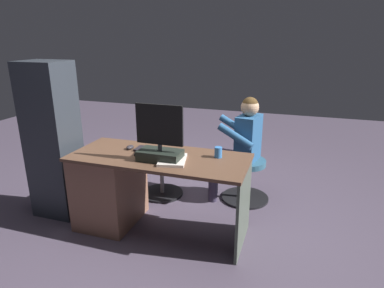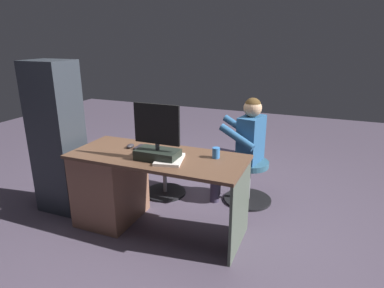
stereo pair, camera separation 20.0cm
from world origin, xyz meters
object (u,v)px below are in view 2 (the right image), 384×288
(computer_mouse, at_px, (130,146))
(cup, at_px, (216,153))
(monitor, at_px, (157,143))
(tv_remote, at_px, (137,151))
(teddy_bear, at_px, (164,143))
(person, at_px, (243,142))
(visitor_chair, at_px, (249,178))
(desk, at_px, (120,183))
(keyboard, at_px, (157,150))
(office_chair_teddy, at_px, (165,171))

(computer_mouse, relative_size, cup, 1.02)
(monitor, relative_size, tv_remote, 3.23)
(teddy_bear, xyz_separation_m, person, (-0.85, -0.16, 0.07))
(monitor, bearing_deg, visitor_chair, -122.30)
(computer_mouse, relative_size, person, 0.08)
(desk, relative_size, cup, 16.86)
(tv_remote, xyz_separation_m, visitor_chair, (-0.86, -0.86, -0.49))
(computer_mouse, xyz_separation_m, person, (-0.91, -0.76, -0.07))
(keyboard, xyz_separation_m, office_chair_teddy, (0.22, -0.57, -0.47))
(computer_mouse, height_order, visitor_chair, computer_mouse)
(desk, bearing_deg, tv_remote, -178.82)
(monitor, bearing_deg, tv_remote, -19.07)
(office_chair_teddy, distance_m, visitor_chair, 0.95)
(desk, distance_m, teddy_bear, 0.74)
(monitor, xyz_separation_m, tv_remote, (0.26, -0.09, -0.13))
(monitor, xyz_separation_m, person, (-0.52, -0.94, -0.20))
(computer_mouse, xyz_separation_m, office_chair_teddy, (-0.05, -0.59, -0.48))
(tv_remote, bearing_deg, person, -148.94)
(desk, distance_m, person, 1.34)
(cup, bearing_deg, tv_remote, 10.08)
(desk, relative_size, monitor, 3.28)
(teddy_bear, bearing_deg, cup, 144.49)
(monitor, xyz_separation_m, visitor_chair, (-0.60, -0.95, -0.62))
(office_chair_teddy, relative_size, teddy_bear, 1.43)
(keyboard, height_order, teddy_bear, teddy_bear)
(keyboard, bearing_deg, tv_remote, 35.25)
(keyboard, relative_size, person, 0.36)
(office_chair_teddy, height_order, visitor_chair, same)
(monitor, height_order, tv_remote, monitor)
(monitor, relative_size, person, 0.42)
(monitor, xyz_separation_m, computer_mouse, (0.39, -0.18, -0.13))
(office_chair_teddy, xyz_separation_m, teddy_bear, (0.00, -0.01, 0.34))
(keyboard, height_order, person, person)
(keyboard, distance_m, cup, 0.57)
(monitor, bearing_deg, teddy_bear, -67.00)
(office_chair_teddy, bearing_deg, keyboard, 110.58)
(tv_remote, relative_size, teddy_bear, 0.45)
(desk, distance_m, computer_mouse, 0.38)
(computer_mouse, distance_m, person, 1.19)
(monitor, relative_size, keyboard, 1.15)
(tv_remote, xyz_separation_m, teddy_bear, (0.07, -0.69, -0.13))
(teddy_bear, relative_size, person, 0.29)
(cup, bearing_deg, teddy_bear, -35.51)
(computer_mouse, xyz_separation_m, teddy_bear, (-0.05, -0.60, -0.14))
(desk, bearing_deg, monitor, 169.68)
(keyboard, distance_m, tv_remote, 0.18)
(cup, relative_size, visitor_chair, 0.18)
(keyboard, distance_m, person, 0.98)
(office_chair_teddy, distance_m, teddy_bear, 0.34)
(monitor, bearing_deg, keyboard, -59.20)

